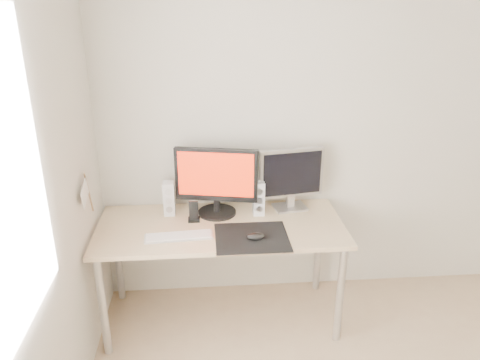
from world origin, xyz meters
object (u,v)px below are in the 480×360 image
mouse (256,236)px  speaker_left (169,198)px  main_monitor (216,179)px  speaker_right (259,198)px  keyboard (179,236)px  desk (221,235)px  second_monitor (291,176)px  phone_dock (194,215)px

mouse → speaker_left: (-0.54, 0.40, 0.09)m
main_monitor → speaker_right: (0.28, -0.02, -0.14)m
mouse → keyboard: (-0.47, 0.07, -0.02)m
speaker_left → speaker_right: bearing=-4.4°
main_monitor → speaker_right: bearing=-4.4°
desk → second_monitor: second_monitor is taller
desk → keyboard: bearing=-150.6°
second_monitor → speaker_left: second_monitor is taller
main_monitor → speaker_left: 0.35m
mouse → phone_dock: 0.47m
main_monitor → keyboard: (-0.25, -0.31, -0.25)m
mouse → speaker_left: speaker_left is taller
desk → speaker_left: size_ratio=6.84×
desk → keyboard: (-0.26, -0.15, 0.09)m
phone_dock → speaker_left: bearing=144.9°
main_monitor → keyboard: 0.47m
mouse → main_monitor: size_ratio=0.20×
desk → second_monitor: bearing=23.0°
desk → main_monitor: main_monitor is taller
desk → main_monitor: size_ratio=2.92×
speaker_left → speaker_right: (0.60, -0.05, 0.00)m
second_monitor → desk: bearing=-157.0°
desk → speaker_left: 0.43m
desk → phone_dock: (-0.17, 0.07, 0.12)m
mouse → speaker_right: bearing=80.4°
desk → speaker_left: speaker_left is taller
speaker_left → keyboard: 0.36m
mouse → second_monitor: bearing=55.7°
phone_dock → mouse: bearing=-37.4°
main_monitor → phone_dock: main_monitor is taller
mouse → desk: 0.31m
main_monitor → speaker_right: size_ratio=2.34×
second_monitor → phone_dock: second_monitor is taller
speaker_left → speaker_right: size_ratio=1.00×
speaker_left → desk: bearing=-28.9°
speaker_right → phone_dock: (-0.44, -0.07, -0.07)m
speaker_right → desk: bearing=-151.9°
speaker_right → keyboard: bearing=-151.3°
desk → speaker_right: size_ratio=6.84×
main_monitor → mouse: bearing=-59.7°
mouse → speaker_left: 0.68m
desk → phone_dock: bearing=157.8°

